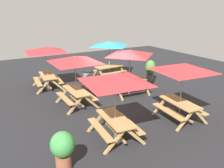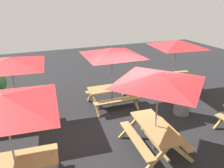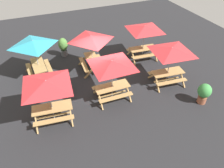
{
  "view_description": "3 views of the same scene",
  "coord_description": "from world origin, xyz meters",
  "views": [
    {
      "loc": [
        9.92,
        -5.57,
        4.41
      ],
      "look_at": [
        0.4,
        -0.01,
        0.9
      ],
      "focal_mm": 40.0,
      "sensor_mm": 36.0,
      "label": 1
    },
    {
      "loc": [
        2.81,
        5.59,
        4.01
      ],
      "look_at": [
        -0.05,
        -1.61,
        0.9
      ],
      "focal_mm": 35.0,
      "sensor_mm": 36.0,
      "label": 2
    },
    {
      "loc": [
        -3.39,
        -9.71,
        7.71
      ],
      "look_at": [
        -0.05,
        -1.61,
        0.9
      ],
      "focal_mm": 35.0,
      "sensor_mm": 36.0,
      "label": 3
    }
  ],
  "objects": [
    {
      "name": "picnic_table_4",
      "position": [
        3.33,
        -1.6,
        1.99
      ],
      "size": [
        2.81,
        2.81,
        2.34
      ],
      "rotation": [
        0.0,
        0.0,
        -0.1
      ],
      "color": "tan",
      "rests_on": "ground"
    },
    {
      "name": "picnic_table_0",
      "position": [
        3.37,
        1.37,
        1.99
      ],
      "size": [
        2.82,
        2.82,
        2.34
      ],
      "rotation": [
        0.0,
        0.0,
        -0.09
      ],
      "color": "tan",
      "rests_on": "ground"
    },
    {
      "name": "picnic_table_5",
      "position": [
        -3.18,
        -2.0,
        1.99
      ],
      "size": [
        2.81,
        2.81,
        2.34
      ],
      "rotation": [
        0.0,
        0.0,
        -0.11
      ],
      "color": "tan",
      "rests_on": "ground"
    },
    {
      "name": "trash_bin_gray",
      "position": [
        -2.16,
        -0.04,
        0.49
      ],
      "size": [
        0.59,
        0.59,
        0.98
      ],
      "color": "gray",
      "rests_on": "ground"
    },
    {
      "name": "picnic_table_2",
      "position": [
        -0.05,
        -1.61,
        1.99
      ],
      "size": [
        2.83,
        2.83,
        2.34
      ],
      "rotation": [
        0.0,
        0.0,
        -0.01
      ],
      "color": "tan",
      "rests_on": "ground"
    },
    {
      "name": "picnic_table_3",
      "position": [
        -0.14,
        1.33,
        1.99
      ],
      "size": [
        2.11,
        2.11,
        2.34
      ],
      "rotation": [
        0.0,
        0.0,
        1.51
      ],
      "color": "tan",
      "rests_on": "ground"
    },
    {
      "name": "ground_plane",
      "position": [
        0.0,
        0.0,
        0.0
      ],
      "size": [
        24.53,
        24.53,
        0.0
      ],
      "primitive_type": "plane",
      "color": "#232326",
      "rests_on": "ground"
    }
  ]
}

